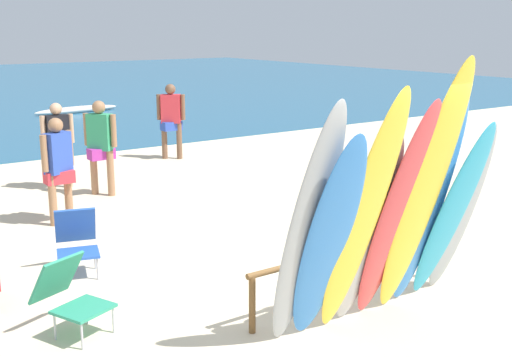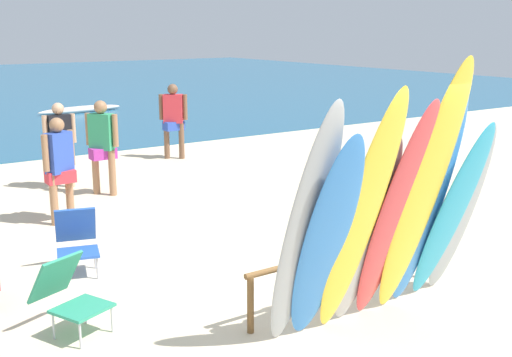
# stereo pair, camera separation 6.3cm
# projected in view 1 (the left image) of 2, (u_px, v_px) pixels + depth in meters

# --- Properties ---
(ground) EXTENTS (60.00, 60.00, 0.00)m
(ground) POSITION_uv_depth(u_px,v_px,m) (12.00, 135.00, 18.42)
(ground) COLOR beige
(surfboard_rack) EXTENTS (2.70, 0.07, 0.64)m
(surfboard_rack) POSITION_uv_depth(u_px,v_px,m) (348.00, 260.00, 7.13)
(surfboard_rack) COLOR brown
(surfboard_rack) RESTS_ON ground
(surfboard_grey_0) EXTENTS (0.52, 0.86, 2.46)m
(surfboard_grey_0) POSITION_uv_depth(u_px,v_px,m) (307.00, 230.00, 5.83)
(surfboard_grey_0) COLOR #999EA3
(surfboard_grey_0) RESTS_ON ground
(surfboard_blue_1) EXTENTS (0.58, 0.88, 2.16)m
(surfboard_blue_1) POSITION_uv_depth(u_px,v_px,m) (328.00, 241.00, 5.97)
(surfboard_blue_1) COLOR #337AD1
(surfboard_blue_1) RESTS_ON ground
(surfboard_yellow_2) EXTENTS (0.62, 0.97, 2.54)m
(surfboard_yellow_2) POSITION_uv_depth(u_px,v_px,m) (363.00, 216.00, 6.09)
(surfboard_yellow_2) COLOR yellow
(surfboard_yellow_2) RESTS_ON ground
(surfboard_grey_3) EXTENTS (0.60, 0.74, 2.08)m
(surfboard_grey_3) POSITION_uv_depth(u_px,v_px,m) (368.00, 232.00, 6.39)
(surfboard_grey_3) COLOR #999EA3
(surfboard_grey_3) RESTS_ON ground
(surfboard_red_4) EXTENTS (0.61, 0.92, 2.39)m
(surfboard_red_4) POSITION_uv_depth(u_px,v_px,m) (397.00, 214.00, 6.44)
(surfboard_red_4) COLOR #D13D42
(surfboard_red_4) RESTS_ON ground
(surfboard_yellow_5) EXTENTS (0.64, 0.98, 2.78)m
(surfboard_yellow_5) POSITION_uv_depth(u_px,v_px,m) (424.00, 192.00, 6.52)
(surfboard_yellow_5) COLOR yellow
(surfboard_yellow_5) RESTS_ON ground
(surfboard_blue_6) EXTENTS (0.52, 0.85, 2.45)m
(surfboard_blue_6) POSITION_uv_depth(u_px,v_px,m) (429.00, 202.00, 6.76)
(surfboard_blue_6) COLOR #337AD1
(surfboard_blue_6) RESTS_ON ground
(surfboard_teal_7) EXTENTS (0.64, 0.90, 2.10)m
(surfboard_teal_7) POSITION_uv_depth(u_px,v_px,m) (452.00, 213.00, 7.00)
(surfboard_teal_7) COLOR #289EC6
(surfboard_teal_7) RESTS_ON ground
(surfboard_grey_8) EXTENTS (0.55, 0.72, 2.06)m
(surfboard_grey_8) POSITION_uv_depth(u_px,v_px,m) (461.00, 209.00, 7.22)
(surfboard_grey_8) COLOR #999EA3
(surfboard_grey_8) RESTS_ON ground
(beachgoer_by_water) EXTENTS (0.62, 0.26, 1.64)m
(beachgoer_by_water) POSITION_uv_depth(u_px,v_px,m) (58.00, 140.00, 12.12)
(beachgoer_by_water) COLOR tan
(beachgoer_by_water) RESTS_ON ground
(beachgoer_strolling) EXTENTS (0.58, 0.38, 1.66)m
(beachgoer_strolling) POSITION_uv_depth(u_px,v_px,m) (58.00, 163.00, 9.96)
(beachgoer_strolling) COLOR #9E704C
(beachgoer_strolling) RESTS_ON ground
(beachgoer_photographing) EXTENTS (0.54, 0.44, 1.74)m
(beachgoer_photographing) POSITION_uv_depth(u_px,v_px,m) (171.00, 116.00, 14.88)
(beachgoer_photographing) COLOR brown
(beachgoer_photographing) RESTS_ON ground
(beachgoer_midbeach) EXTENTS (0.45, 0.55, 1.73)m
(beachgoer_midbeach) POSITION_uv_depth(u_px,v_px,m) (101.00, 141.00, 11.64)
(beachgoer_midbeach) COLOR #9E704C
(beachgoer_midbeach) RESTS_ON ground
(beach_chair_red) EXTENTS (0.75, 0.89, 0.79)m
(beach_chair_red) POSITION_uv_depth(u_px,v_px,m) (69.00, 293.00, 6.45)
(beach_chair_red) COLOR #B7B7BC
(beach_chair_red) RESTS_ON ground
(beach_chair_blue) EXTENTS (0.69, 0.84, 0.80)m
(beach_chair_blue) POSITION_uv_depth(u_px,v_px,m) (77.00, 239.00, 8.08)
(beach_chair_blue) COLOR #B7B7BC
(beach_chair_blue) RESTS_ON ground
(distant_boat) EXTENTS (3.19, 0.85, 0.25)m
(distant_boat) POSITION_uv_depth(u_px,v_px,m) (77.00, 110.00, 23.04)
(distant_boat) COLOR silver
(distant_boat) RESTS_ON ground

